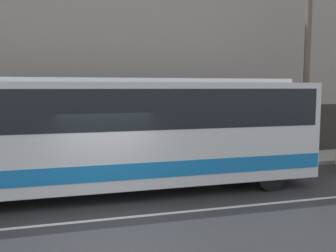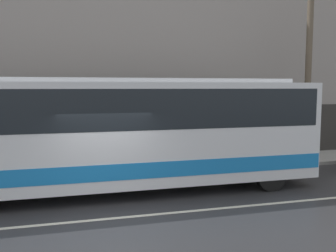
# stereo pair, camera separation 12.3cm
# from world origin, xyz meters

# --- Properties ---
(ground_plane) EXTENTS (60.00, 60.00, 0.00)m
(ground_plane) POSITION_xyz_m (0.00, 0.00, 0.00)
(ground_plane) COLOR #2D2D30
(sidewalk) EXTENTS (60.00, 2.36, 0.14)m
(sidewalk) POSITION_xyz_m (0.00, 5.18, 0.07)
(sidewalk) COLOR #A09E99
(sidewalk) RESTS_ON ground_plane
(building_facade) EXTENTS (60.00, 0.35, 9.47)m
(building_facade) POSITION_xyz_m (0.00, 6.50, 4.57)
(building_facade) COLOR gray
(building_facade) RESTS_ON ground_plane
(lane_stripe) EXTENTS (54.00, 0.14, 0.01)m
(lane_stripe) POSITION_xyz_m (0.00, 0.00, 0.00)
(lane_stripe) COLOR beige
(lane_stripe) RESTS_ON ground_plane
(transit_bus) EXTENTS (12.43, 2.49, 3.44)m
(transit_bus) POSITION_xyz_m (0.45, 2.26, 1.94)
(transit_bus) COLOR silver
(transit_bus) RESTS_ON ground_plane
(utility_pole_near) EXTENTS (0.26, 0.26, 7.25)m
(utility_pole_near) POSITION_xyz_m (8.67, 4.54, 3.77)
(utility_pole_near) COLOR brown
(utility_pole_near) RESTS_ON sidewalk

